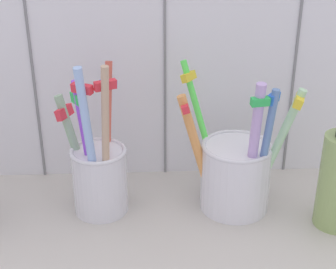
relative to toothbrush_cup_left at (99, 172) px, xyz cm
name	(u,v)px	position (x,y,z in cm)	size (l,w,h in cm)	color
counter_slab	(169,226)	(7.95, -2.40, -6.04)	(64.00, 22.00, 2.00)	#BCB7AD
tile_wall_back	(164,18)	(7.95, 9.60, 15.46)	(64.00, 2.20, 45.00)	white
toothbrush_cup_left	(99,172)	(0.00, 0.00, 0.00)	(7.96, 8.69, 18.84)	silver
toothbrush_cup_right	(236,171)	(15.81, -0.06, -0.24)	(13.55, 9.07, 17.04)	white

